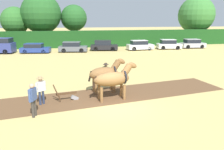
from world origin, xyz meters
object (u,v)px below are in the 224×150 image
object	(u,v)px
draft_horse_lead_right	(105,73)
parked_car_far_right	(192,44)
tree_center_left	(74,18)
farmer_onlooker_left	(33,97)
farmer_at_plow	(41,88)
plow	(68,95)
farmer_beside_team	(106,72)
tree_left	(41,14)
parked_car_left	(35,48)
parked_car_center_left	(73,47)
draft_horse_lead_left	(114,79)
parked_car_right	(169,44)
tree_center	(196,15)
parked_car_center_right	(140,45)
parked_car_center	(104,46)
tree_far_left	(15,21)

from	to	relation	value
draft_horse_lead_right	parked_car_far_right	xyz separation A→B (m)	(18.71, 19.75, -0.54)
tree_center_left	farmer_onlooker_left	distance (m)	33.13
tree_center_left	farmer_at_plow	world-z (taller)	tree_center_left
plow	farmer_beside_team	bearing A→B (deg)	35.79
parked_car_far_right	tree_left	bearing A→B (deg)	165.31
parked_car_left	parked_car_center_left	distance (m)	5.43
farmer_at_plow	draft_horse_lead_left	bearing A→B (deg)	51.25
farmer_at_plow	parked_car_right	bearing A→B (deg)	101.10
tree_center	farmer_onlooker_left	size ratio (longest dim) A/B	5.38
parked_car_far_right	parked_car_center_right	bearing A→B (deg)	-172.40
draft_horse_lead_right	parked_car_center	distance (m)	20.35
farmer_at_plow	parked_car_center	xyz separation A→B (m)	(7.42, 21.54, -0.21)
farmer_beside_team	parked_car_left	distance (m)	19.30
parked_car_left	parked_car_center_left	size ratio (longest dim) A/B	0.99
parked_car_center_left	parked_car_center_right	world-z (taller)	parked_car_center_right
draft_horse_lead_left	draft_horse_lead_right	bearing A→B (deg)	90.10
farmer_onlooker_left	parked_car_center	world-z (taller)	farmer_onlooker_left
draft_horse_lead_right	plow	distance (m)	2.93
farmer_at_plow	farmer_beside_team	size ratio (longest dim) A/B	0.99
draft_horse_lead_left	parked_car_left	xyz separation A→B (m)	(-7.15, 21.00, -0.63)
plow	parked_car_center	xyz separation A→B (m)	(5.88, 21.20, 0.45)
parked_car_left	parked_car_center_right	distance (m)	16.03
tree_center	parked_car_center	world-z (taller)	tree_center
parked_car_left	parked_car_center_right	world-z (taller)	parked_car_center_right
farmer_beside_team	parked_car_right	bearing A→B (deg)	14.75
draft_horse_lead_left	parked_car_center_left	world-z (taller)	draft_horse_lead_left
draft_horse_lead_left	parked_car_center_right	world-z (taller)	draft_horse_lead_left
tree_left	parked_car_center_right	xyz separation A→B (m)	(15.70, -9.51, -5.03)
plow	parked_car_center_right	size ratio (longest dim) A/B	0.36
farmer_onlooker_left	parked_car_center	distance (m)	24.42
draft_horse_lead_left	plow	size ratio (longest dim) A/B	1.92
plow	parked_car_center	bearing A→B (deg)	66.67
farmer_beside_team	farmer_onlooker_left	size ratio (longest dim) A/B	0.96
draft_horse_lead_left	parked_car_center_right	xyz separation A→B (m)	(8.88, 20.87, -0.56)
farmer_at_plow	parked_car_center	world-z (taller)	farmer_at_plow
draft_horse_lead_right	parked_car_center_right	size ratio (longest dim) A/B	0.64
parked_car_right	parked_car_far_right	xyz separation A→B (m)	(4.55, 0.33, -0.02)
draft_horse_lead_left	parked_car_center_left	xyz separation A→B (m)	(-1.72, 20.86, -0.57)
farmer_onlooker_left	parked_car_far_right	xyz separation A→B (m)	(22.98, 22.88, -0.29)
draft_horse_lead_left	tree_center_left	bearing A→B (deg)	83.95
draft_horse_lead_left	parked_car_center_right	distance (m)	22.68
tree_left	parked_car_far_right	bearing A→B (deg)	-19.72
tree_far_left	tree_left	size ratio (longest dim) A/B	0.75
parked_car_left	parked_car_far_right	bearing A→B (deg)	9.86
farmer_beside_team	parked_car_center_left	bearing A→B (deg)	58.38
tree_center	farmer_beside_team	bearing A→B (deg)	-131.76
plow	parked_car_center_left	bearing A→B (deg)	79.36
tree_center_left	farmer_onlooker_left	xyz separation A→B (m)	(-3.53, -32.69, -3.98)
farmer_at_plow	farmer_onlooker_left	world-z (taller)	farmer_onlooker_left
draft_horse_lead_right	parked_car_center_left	bearing A→B (deg)	86.65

